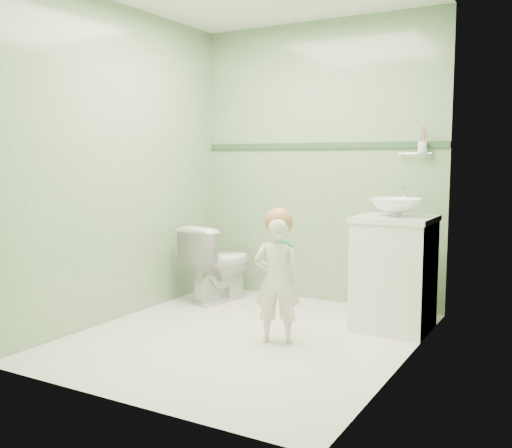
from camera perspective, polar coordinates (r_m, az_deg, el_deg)
The scene contains 12 objects.
ground at distance 4.10m, azimuth -1.05°, elevation -11.11°, with size 2.50×2.50×0.00m, color silver.
room_shell at distance 3.91m, azimuth -1.09°, elevation 5.92°, with size 2.50×2.54×2.40m.
trim_stripe at distance 5.01m, azimuth 6.18°, elevation 7.72°, with size 2.20×0.02×0.05m, color #325031.
vanity at distance 4.31m, azimuth 13.51°, elevation -4.93°, with size 0.52×0.50×0.80m, color white.
counter at distance 4.24m, azimuth 13.65°, elevation 0.50°, with size 0.54×0.52×0.04m, color white.
basin at distance 4.24m, azimuth 13.68°, elevation 1.63°, with size 0.37×0.37×0.13m, color white.
faucet at distance 4.41m, azimuth 14.37°, elevation 2.84°, with size 0.03×0.13×0.18m.
cup_holder at distance 4.68m, azimuth 16.08°, elevation 7.33°, with size 0.26×0.07×0.21m.
toilet at distance 5.06m, azimuth -3.69°, elevation -3.83°, with size 0.37×0.66×0.67m, color white.
toddler at distance 3.88m, azimuth 2.08°, elevation -5.58°, with size 0.31×0.21×0.85m, color silver.
hair_cap at distance 3.84m, azimuth 2.27°, elevation 0.22°, with size 0.19×0.19×0.19m, color #9F6540.
teal_toothbrush at distance 3.71m, azimuth 3.08°, elevation -1.90°, with size 0.10×0.14×0.08m.
Camera 1 is at (1.98, -3.36, 1.24)m, focal length 40.39 mm.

